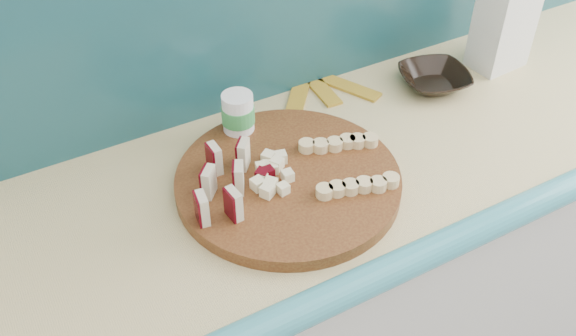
# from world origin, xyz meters

# --- Properties ---
(kitchen_counter) EXTENTS (2.20, 0.63, 0.91)m
(kitchen_counter) POSITION_xyz_m (0.10, 1.50, 0.46)
(kitchen_counter) COLOR beige
(kitchen_counter) RESTS_ON ground
(cutting_board) EXTENTS (0.57, 0.57, 0.03)m
(cutting_board) POSITION_xyz_m (-0.37, 1.48, 0.92)
(cutting_board) COLOR #3F1B0D
(cutting_board) RESTS_ON kitchen_counter
(apple_wedges) EXTENTS (0.16, 0.18, 0.06)m
(apple_wedges) POSITION_xyz_m (-0.50, 1.50, 0.97)
(apple_wedges) COLOR beige
(apple_wedges) RESTS_ON cutting_board
(apple_chunks) EXTENTS (0.08, 0.08, 0.02)m
(apple_chunks) POSITION_xyz_m (-0.40, 1.49, 0.95)
(apple_chunks) COLOR #FFF3CB
(apple_chunks) RESTS_ON cutting_board
(banana_slices) EXTENTS (0.20, 0.20, 0.02)m
(banana_slices) POSITION_xyz_m (-0.25, 1.44, 0.95)
(banana_slices) COLOR #D7BC83
(banana_slices) RESTS_ON cutting_board
(brown_bowl) EXTENTS (0.20, 0.20, 0.04)m
(brown_bowl) POSITION_xyz_m (0.12, 1.62, 0.93)
(brown_bowl) COLOR black
(brown_bowl) RESTS_ON kitchen_counter
(flour_bag) EXTENTS (0.14, 0.10, 0.23)m
(flour_bag) POSITION_xyz_m (0.32, 1.63, 1.02)
(flour_bag) COLOR silver
(flour_bag) RESTS_ON kitchen_counter
(canister) EXTENTS (0.07, 0.07, 0.12)m
(canister) POSITION_xyz_m (-0.39, 1.67, 0.97)
(canister) COLOR white
(canister) RESTS_ON kitchen_counter
(banana_peel) EXTENTS (0.26, 0.22, 0.01)m
(banana_peel) POSITION_xyz_m (-0.13, 1.74, 0.91)
(banana_peel) COLOR gold
(banana_peel) RESTS_ON kitchen_counter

